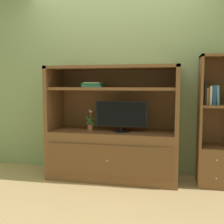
% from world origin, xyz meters
% --- Properties ---
extents(ground_plane, '(8.00, 8.00, 0.00)m').
position_xyz_m(ground_plane, '(0.00, 0.00, 0.00)').
color(ground_plane, tan).
extents(painted_rear_wall, '(6.00, 0.10, 2.80)m').
position_xyz_m(painted_rear_wall, '(0.00, 0.75, 1.40)').
color(painted_rear_wall, '#8C9E6B').
rests_on(painted_rear_wall, ground_plane).
extents(media_console, '(1.67, 0.62, 1.46)m').
position_xyz_m(media_console, '(0.00, 0.41, 0.47)').
color(media_console, brown).
rests_on(media_console, ground_plane).
extents(tv_monitor, '(0.66, 0.21, 0.39)m').
position_xyz_m(tv_monitor, '(0.12, 0.35, 0.83)').
color(tv_monitor, black).
rests_on(tv_monitor, media_console).
extents(potted_plant, '(0.12, 0.08, 0.29)m').
position_xyz_m(potted_plant, '(-0.30, 0.39, 0.69)').
color(potted_plant, '#B26642').
rests_on(potted_plant, media_console).
extents(magazine_stack, '(0.28, 0.33, 0.06)m').
position_xyz_m(magazine_stack, '(-0.26, 0.40, 1.22)').
color(magazine_stack, teal).
rests_on(magazine_stack, media_console).
extents(bookshelf_tall, '(0.41, 0.39, 1.57)m').
position_xyz_m(bookshelf_tall, '(1.27, 0.41, 0.54)').
color(bookshelf_tall, brown).
rests_on(bookshelf_tall, ground_plane).
extents(upright_book_row, '(0.17, 0.14, 0.27)m').
position_xyz_m(upright_book_row, '(1.20, 0.40, 1.10)').
color(upright_book_row, black).
rests_on(upright_book_row, bookshelf_tall).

